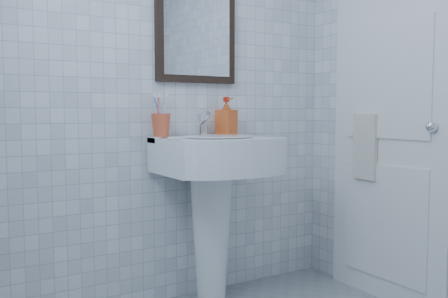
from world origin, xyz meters
TOP-DOWN VIEW (x-y plane):
  - wall_back at (0.00, 1.20)m, footprint 2.20×0.02m
  - washbasin at (0.19, 0.99)m, footprint 0.62×0.45m
  - faucet at (0.19, 1.10)m, footprint 0.06×0.12m
  - toothbrush_cup at (-0.07, 1.10)m, footprint 0.13×0.13m
  - soap_dispenser at (0.35, 1.10)m, footprint 0.13×0.13m
  - wall_mirror at (0.19, 1.18)m, footprint 0.50×0.04m
  - bathroom_door at (1.08, 0.55)m, footprint 0.04×0.80m
  - towel_ring at (1.06, 0.69)m, footprint 0.01×0.18m
  - hand_towel at (1.04, 0.69)m, footprint 0.03×0.16m

SIDE VIEW (x-z plane):
  - washbasin at x=0.19m, z-range 0.16..1.11m
  - hand_towel at x=1.04m, z-range 0.68..1.06m
  - faucet at x=0.19m, z-range 0.92..1.06m
  - bathroom_door at x=1.08m, z-range 0.00..2.00m
  - toothbrush_cup at x=-0.07m, z-range 0.94..1.06m
  - soap_dispenser at x=0.35m, z-range 0.94..1.16m
  - towel_ring at x=1.06m, z-range 0.96..1.14m
  - wall_back at x=0.00m, z-range 0.00..2.50m
  - wall_mirror at x=0.19m, z-range 1.24..1.86m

